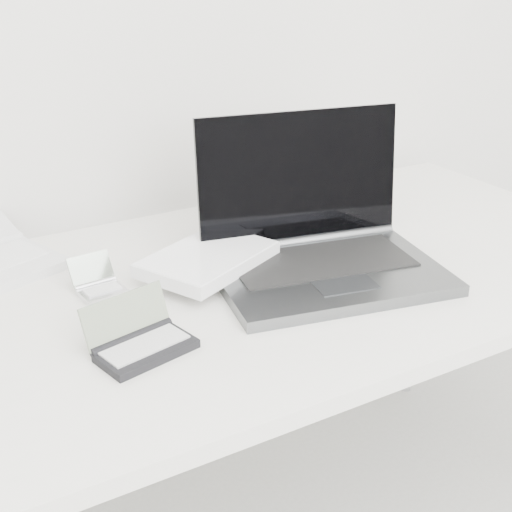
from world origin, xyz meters
TOP-DOWN VIEW (x-y plane):
  - desk at (0.00, 1.55)m, footprint 1.60×0.80m
  - laptop_large at (0.07, 1.53)m, footprint 0.57×0.44m
  - pda_silver at (-0.29, 1.63)m, footprint 0.09×0.10m
  - palmtop_charcoal at (-0.30, 1.40)m, footprint 0.17×0.14m

SIDE VIEW (x-z plane):
  - desk at x=0.00m, z-range 0.32..1.05m
  - pda_silver at x=-0.29m, z-range 0.71..0.77m
  - palmtop_charcoal at x=-0.30m, z-range 0.71..0.79m
  - laptop_large at x=0.07m, z-range 0.63..0.92m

